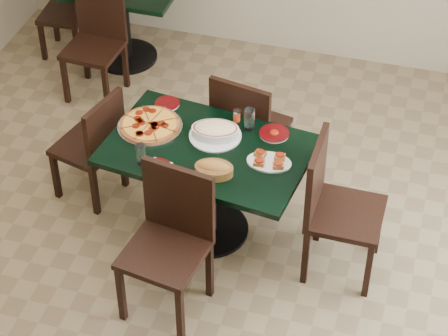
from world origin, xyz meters
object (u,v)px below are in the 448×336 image
(back_table, at_px, (122,6))
(bruschetta_platter, at_px, (269,160))
(main_table, at_px, (208,169))
(chair_right, at_px, (332,202))
(bread_basket, at_px, (214,169))
(lasagna_casserole, at_px, (215,131))
(back_chair_near, at_px, (97,36))
(chair_left, at_px, (95,143))
(chair_far, at_px, (246,126))
(chair_near, at_px, (171,234))
(pepperoni_pizza, at_px, (150,125))
(back_chair_left, at_px, (70,9))

(back_table, bearing_deg, bruschetta_platter, -47.14)
(main_table, distance_m, bruschetta_platter, 0.47)
(bruschetta_platter, bearing_deg, chair_right, -5.68)
(bread_basket, bearing_deg, lasagna_casserole, 99.38)
(back_table, distance_m, back_chair_near, 0.49)
(main_table, distance_m, lasagna_casserole, 0.26)
(bread_basket, bearing_deg, chair_left, 153.23)
(chair_far, distance_m, chair_near, 1.19)
(chair_far, xyz_separation_m, pepperoni_pizza, (-0.55, -0.45, 0.22))
(main_table, height_order, lasagna_casserole, lasagna_casserole)
(bruschetta_platter, bearing_deg, lasagna_casserole, 157.83)
(back_chair_left, xyz_separation_m, lasagna_casserole, (1.82, -1.70, 0.35))
(main_table, height_order, chair_near, chair_near)
(main_table, bearing_deg, back_table, 132.64)
(main_table, relative_size, back_chair_near, 1.51)
(main_table, distance_m, chair_near, 0.64)
(back_table, xyz_separation_m, chair_near, (1.30, -2.51, 0.04))
(chair_right, bearing_deg, pepperoni_pizza, 82.58)
(back_table, relative_size, chair_far, 1.05)
(back_chair_near, relative_size, bread_basket, 3.55)
(main_table, xyz_separation_m, lasagna_casserole, (0.02, 0.13, 0.23))
(main_table, distance_m, chair_left, 0.88)
(chair_far, bearing_deg, chair_left, 33.65)
(chair_left, xyz_separation_m, back_chair_left, (-0.94, 1.69, -0.04))
(chair_left, distance_m, lasagna_casserole, 0.93)
(chair_right, distance_m, lasagna_casserole, 0.89)
(back_chair_near, bearing_deg, back_chair_left, 138.46)
(chair_far, height_order, back_chair_near, chair_far)
(chair_far, xyz_separation_m, bread_basket, (-0.00, -0.78, 0.25))
(main_table, relative_size, back_chair_left, 1.74)
(lasagna_casserole, bearing_deg, chair_right, -25.05)
(chair_left, bearing_deg, chair_far, 126.73)
(chair_near, bearing_deg, bread_basket, 77.93)
(back_table, xyz_separation_m, chair_far, (1.45, -1.32, 0.02))
(back_table, xyz_separation_m, lasagna_casserole, (1.35, -1.74, 0.27))
(lasagna_casserole, distance_m, bread_basket, 0.37)
(pepperoni_pizza, relative_size, lasagna_casserole, 1.26)
(chair_left, bearing_deg, bruschetta_platter, 96.41)
(main_table, bearing_deg, chair_near, -86.50)
(back_chair_left, distance_m, lasagna_casserole, 2.51)
(bruschetta_platter, bearing_deg, pepperoni_pizza, 170.53)
(main_table, distance_m, chair_right, 0.85)
(chair_left, height_order, pepperoni_pizza, chair_left)
(chair_left, height_order, back_chair_left, chair_left)
(back_table, bearing_deg, back_chair_near, -93.06)
(chair_near, relative_size, chair_right, 1.00)
(chair_left, distance_m, back_chair_left, 1.93)
(back_chair_near, bearing_deg, chair_left, -64.39)
(chair_near, height_order, back_chair_near, chair_near)
(back_chair_near, bearing_deg, chair_right, -29.62)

